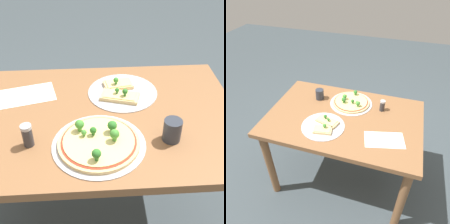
{
  "view_description": "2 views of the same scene",
  "coord_description": "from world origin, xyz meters",
  "views": [
    {
      "loc": [
        0.02,
        1.02,
        1.51
      ],
      "look_at": [
        -0.05,
        0.01,
        0.74
      ],
      "focal_mm": 50.0,
      "sensor_mm": 36.0,
      "label": 1
    },
    {
      "loc": [
        0.35,
        -1.25,
        1.76
      ],
      "look_at": [
        -0.05,
        0.01,
        0.74
      ],
      "focal_mm": 35.0,
      "sensor_mm": 36.0,
      "label": 2
    }
  ],
  "objects": [
    {
      "name": "dining_table",
      "position": [
        0.0,
        0.0,
        0.62
      ],
      "size": [
        1.16,
        0.78,
        0.72
      ],
      "color": "brown",
      "rests_on": "ground_plane"
    },
    {
      "name": "condiment_shaker",
      "position": [
        0.26,
        0.16,
        0.77
      ],
      "size": [
        0.04,
        0.04,
        0.09
      ],
      "color": "#333338",
      "rests_on": "dining_table"
    },
    {
      "name": "pizza_tray_whole",
      "position": [
        0.01,
        0.18,
        0.73
      ],
      "size": [
        0.34,
        0.34,
        0.07
      ],
      "color": "#B7B7BC",
      "rests_on": "dining_table"
    },
    {
      "name": "paper_menu",
      "position": [
        0.33,
        -0.16,
        0.72
      ],
      "size": [
        0.29,
        0.21,
        0.0
      ],
      "primitive_type": "cube",
      "rotation": [
        0.0,
        0.0,
        0.25
      ],
      "color": "white",
      "rests_on": "dining_table"
    },
    {
      "name": "ground_plane",
      "position": [
        0.0,
        0.0,
        0.0
      ],
      "size": [
        8.0,
        8.0,
        0.0
      ],
      "primitive_type": "plane",
      "color": "#3D474C"
    },
    {
      "name": "drinking_cup",
      "position": [
        -0.26,
        0.17,
        0.76
      ],
      "size": [
        0.07,
        0.07,
        0.09
      ],
      "primitive_type": "cylinder",
      "color": "#2D333D",
      "rests_on": "dining_table"
    },
    {
      "name": "pizza_tray_slice",
      "position": [
        -0.1,
        -0.15,
        0.73
      ],
      "size": [
        0.31,
        0.31,
        0.06
      ],
      "color": "#B7B7BC",
      "rests_on": "dining_table"
    }
  ]
}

